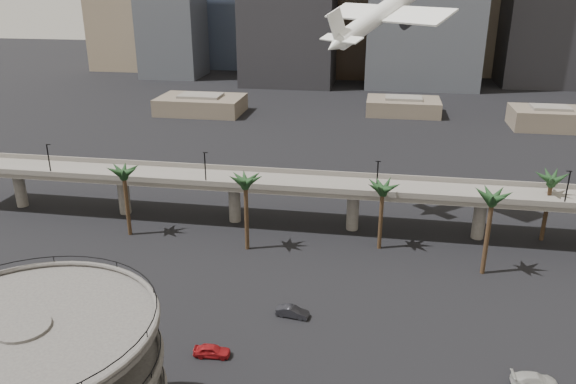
% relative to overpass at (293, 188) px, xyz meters
% --- Properties ---
extents(overpass, '(130.00, 9.30, 14.70)m').
position_rel_overpass_xyz_m(overpass, '(0.00, 0.00, 0.00)').
color(overpass, '#67635B').
rests_on(overpass, ground).
extents(palm_trees, '(76.40, 18.40, 14.00)m').
position_rel_overpass_xyz_m(palm_trees, '(11.58, -7.82, 3.96)').
color(palm_trees, '#452D1D').
rests_on(palm_trees, ground).
extents(low_buildings, '(135.00, 27.50, 6.80)m').
position_rel_overpass_xyz_m(low_buildings, '(6.89, 87.30, -4.48)').
color(low_buildings, brown).
rests_on(low_buildings, ground).
extents(airborne_jet, '(23.39, 23.94, 15.22)m').
position_rel_overpass_xyz_m(airborne_jet, '(15.09, 12.43, 30.29)').
color(airborne_jet, white).
rests_on(airborne_jet, ground).
extents(car_a, '(4.60, 2.12, 1.53)m').
position_rel_overpass_xyz_m(car_a, '(-3.49, -39.75, -6.58)').
color(car_a, '#A8181C').
rests_on(car_a, ground).
extents(car_b, '(4.65, 2.14, 1.48)m').
position_rel_overpass_xyz_m(car_b, '(4.79, -29.73, -6.60)').
color(car_b, black).
rests_on(car_b, ground).
extents(car_c, '(5.21, 2.35, 1.48)m').
position_rel_overpass_xyz_m(car_c, '(33.85, -38.72, -6.60)').
color(car_c, '#B7B6B2').
rests_on(car_c, ground).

